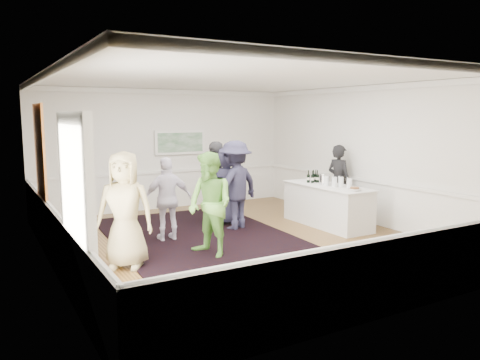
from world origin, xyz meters
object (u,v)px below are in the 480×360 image
guest_tan (125,210)px  nut_bowl (355,189)px  bartender (339,182)px  guest_navy (226,186)px  ice_bucket (324,179)px  guest_green (210,205)px  guest_dark_a (235,185)px  serving_table (327,205)px  guest_dark_b (214,183)px  guest_lilac (168,199)px

guest_tan → nut_bowl: 4.83m
bartender → guest_tan: bearing=92.9°
bartender → guest_navy: size_ratio=1.01×
guest_tan → guest_navy: guest_tan is taller
ice_bucket → nut_bowl: 1.05m
guest_green → ice_bucket: bearing=89.7°
bartender → guest_dark_a: guest_dark_a is taller
serving_table → nut_bowl: 1.03m
serving_table → bartender: (0.76, 0.48, 0.43)m
guest_dark_b → guest_dark_a: bearing=81.9°
guest_dark_a → guest_dark_b: (-0.17, 0.70, -0.02)m
serving_table → guest_lilac: size_ratio=1.37×
ice_bucket → guest_dark_a: bearing=162.9°
guest_dark_a → guest_dark_b: bearing=-93.5°
guest_dark_b → ice_bucket: size_ratio=7.38×
guest_green → ice_bucket: guest_green is taller
serving_table → guest_green: (-3.36, -0.78, 0.47)m
guest_dark_b → nut_bowl: 3.18m
guest_dark_b → guest_navy: size_ratio=1.07×
guest_navy → bartender: bearing=-169.0°
ice_bucket → guest_lilac: bearing=173.1°
guest_tan → guest_dark_a: size_ratio=0.99×
guest_lilac → nut_bowl: bearing=160.9°
guest_dark_a → nut_bowl: guest_dark_a is taller
guest_green → guest_lilac: bearing=175.5°
serving_table → guest_dark_a: 2.19m
guest_green → guest_lilac: 1.40m
serving_table → guest_tan: bearing=-172.3°
guest_dark_a → ice_bucket: 2.09m
bartender → guest_lilac: bartender is taller
serving_table → guest_navy: (-1.94, 1.25, 0.43)m
guest_tan → guest_navy: 3.48m
guest_green → ice_bucket: 3.50m
guest_lilac → nut_bowl: (3.60, -1.49, 0.13)m
guest_lilac → nut_bowl: size_ratio=6.32×
guest_lilac → nut_bowl: 3.90m
guest_green → nut_bowl: 3.33m
bartender → guest_navy: 2.81m
guest_dark_b → nut_bowl: (2.13, -2.36, 0.01)m
guest_green → nut_bowl: size_ratio=7.03×
guest_dark_a → guest_dark_b: 0.72m
guest_green → nut_bowl: (3.33, -0.12, 0.03)m
guest_green → guest_dark_b: bearing=136.2°
nut_bowl → guest_navy: bearing=131.6°
guest_lilac → bartender: bearing=-178.0°
guest_green → nut_bowl: bearing=72.2°
serving_table → nut_bowl: bearing=-92.0°
guest_tan → guest_green: 1.51m
serving_table → nut_bowl: nut_bowl is taller
serving_table → ice_bucket: bearing=85.3°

